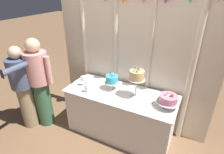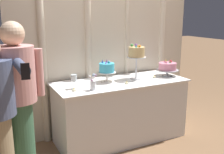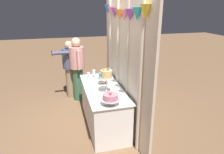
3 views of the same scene
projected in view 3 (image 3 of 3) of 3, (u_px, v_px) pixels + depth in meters
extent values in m
plane|color=#846042|center=(99.00, 124.00, 4.13)|extent=(24.00, 24.00, 0.00)
cube|color=beige|center=(124.00, 61.00, 3.81)|extent=(2.63, 0.04, 2.61)
cylinder|color=beige|center=(111.00, 51.00, 4.61)|extent=(0.09, 0.09, 2.61)
cylinder|color=beige|center=(119.00, 57.00, 4.06)|extent=(0.09, 0.09, 2.61)
cylinder|color=beige|center=(128.00, 65.00, 3.53)|extent=(0.06, 0.06, 2.61)
cylinder|color=beige|center=(141.00, 76.00, 2.98)|extent=(0.09, 0.09, 2.61)
cone|color=blue|center=(108.00, 9.00, 4.42)|extent=(0.16, 0.16, 0.19)
cone|color=pink|center=(111.00, 11.00, 4.17)|extent=(0.16, 0.16, 0.19)
cone|color=purple|center=(115.00, 13.00, 3.91)|extent=(0.16, 0.16, 0.19)
cone|color=orange|center=(119.00, 14.00, 3.65)|extent=(0.16, 0.16, 0.19)
cone|color=pink|center=(124.00, 15.00, 3.39)|extent=(0.16, 0.16, 0.19)
cone|color=purple|center=(130.00, 15.00, 3.12)|extent=(0.16, 0.16, 0.19)
cone|color=#2DB2B7|center=(137.00, 14.00, 2.84)|extent=(0.16, 0.16, 0.19)
cone|color=yellow|center=(146.00, 12.00, 2.56)|extent=(0.16, 0.16, 0.19)
cube|color=white|center=(103.00, 106.00, 4.02)|extent=(1.67, 0.65, 0.78)
cube|color=white|center=(103.00, 88.00, 3.89)|extent=(1.72, 0.70, 0.01)
cylinder|color=silver|center=(104.00, 84.00, 4.05)|extent=(0.16, 0.16, 0.01)
cylinder|color=silver|center=(103.00, 81.00, 4.03)|extent=(0.02, 0.02, 0.11)
cylinder|color=silver|center=(103.00, 78.00, 4.01)|extent=(0.23, 0.23, 0.01)
cylinder|color=#3DB2D1|center=(103.00, 76.00, 3.99)|extent=(0.19, 0.19, 0.11)
sphere|color=pink|center=(104.00, 73.00, 3.93)|extent=(0.03, 0.03, 0.03)
cone|color=purple|center=(106.00, 72.00, 3.95)|extent=(0.03, 0.03, 0.04)
cone|color=blue|center=(105.00, 71.00, 4.01)|extent=(0.03, 0.03, 0.04)
cone|color=purple|center=(101.00, 72.00, 3.99)|extent=(0.02, 0.02, 0.03)
sphere|color=#2DB2B7|center=(102.00, 72.00, 3.95)|extent=(0.03, 0.03, 0.03)
cylinder|color=silver|center=(107.00, 92.00, 3.67)|extent=(0.15, 0.15, 0.01)
cylinder|color=silver|center=(106.00, 85.00, 3.62)|extent=(0.02, 0.02, 0.27)
cylinder|color=silver|center=(106.00, 78.00, 3.57)|extent=(0.24, 0.24, 0.01)
cylinder|color=#DBB775|center=(106.00, 74.00, 3.55)|extent=(0.21, 0.21, 0.13)
sphere|color=orange|center=(107.00, 70.00, 3.51)|extent=(0.02, 0.02, 0.02)
sphere|color=purple|center=(108.00, 69.00, 3.52)|extent=(0.04, 0.04, 0.04)
sphere|color=green|center=(109.00, 68.00, 3.57)|extent=(0.04, 0.04, 0.04)
cone|color=#2DB2B7|center=(104.00, 69.00, 3.54)|extent=(0.03, 0.03, 0.04)
sphere|color=orange|center=(104.00, 70.00, 3.50)|extent=(0.03, 0.03, 0.03)
cylinder|color=#B2B2B7|center=(110.00, 104.00, 3.23)|extent=(0.14, 0.14, 0.01)
cylinder|color=#B2B2B7|center=(110.00, 102.00, 3.21)|extent=(0.03, 0.03, 0.07)
cylinder|color=#B2B2B7|center=(110.00, 100.00, 3.20)|extent=(0.31, 0.31, 0.01)
cylinder|color=pink|center=(110.00, 97.00, 3.18)|extent=(0.24, 0.24, 0.10)
sphere|color=#DB333D|center=(110.00, 94.00, 3.12)|extent=(0.04, 0.04, 0.04)
cone|color=yellow|center=(113.00, 93.00, 3.16)|extent=(0.03, 0.03, 0.04)
cone|color=pink|center=(112.00, 92.00, 3.19)|extent=(0.03, 0.03, 0.04)
sphere|color=pink|center=(108.00, 92.00, 3.20)|extent=(0.03, 0.03, 0.03)
cone|color=green|center=(109.00, 94.00, 3.14)|extent=(0.02, 0.02, 0.03)
cylinder|color=silver|center=(94.00, 77.00, 4.45)|extent=(0.06, 0.06, 0.00)
cylinder|color=silver|center=(94.00, 75.00, 4.44)|extent=(0.01, 0.01, 0.08)
cylinder|color=silver|center=(94.00, 72.00, 4.41)|extent=(0.07, 0.07, 0.08)
cylinder|color=silver|center=(89.00, 78.00, 4.25)|extent=(0.06, 0.06, 0.10)
sphere|color=white|center=(89.00, 74.00, 4.20)|extent=(0.04, 0.04, 0.04)
sphere|color=silver|center=(88.00, 73.00, 4.19)|extent=(0.04, 0.04, 0.04)
sphere|color=white|center=(89.00, 73.00, 4.24)|extent=(0.04, 0.04, 0.04)
sphere|color=#CC9EC6|center=(87.00, 73.00, 4.18)|extent=(0.03, 0.03, 0.03)
sphere|color=#CC9EC6|center=(87.00, 75.00, 4.24)|extent=(0.03, 0.03, 0.03)
cylinder|color=beige|center=(90.00, 77.00, 4.46)|extent=(0.05, 0.05, 0.02)
sphere|color=#F9CC4C|center=(90.00, 76.00, 4.45)|extent=(0.01, 0.01, 0.01)
cylinder|color=beige|center=(95.00, 88.00, 3.84)|extent=(0.05, 0.05, 0.02)
sphere|color=#F9CC4C|center=(95.00, 87.00, 3.84)|extent=(0.01, 0.01, 0.01)
cylinder|color=beige|center=(107.00, 98.00, 3.42)|extent=(0.05, 0.05, 0.02)
sphere|color=#F9CC4C|center=(107.00, 97.00, 3.41)|extent=(0.01, 0.01, 0.01)
cylinder|color=#3D6B4C|center=(78.00, 84.00, 5.11)|extent=(0.29, 0.29, 0.83)
cylinder|color=#D6938E|center=(77.00, 58.00, 4.88)|extent=(0.40, 0.40, 0.52)
sphere|color=beige|center=(76.00, 42.00, 4.76)|extent=(0.22, 0.22, 0.22)
cube|color=#232328|center=(70.00, 57.00, 4.83)|extent=(0.04, 0.01, 0.34)
cylinder|color=#D6938E|center=(75.00, 56.00, 5.08)|extent=(0.08, 0.08, 0.46)
cylinder|color=#D6938E|center=(79.00, 60.00, 4.69)|extent=(0.08, 0.08, 0.46)
cylinder|color=#9E8966|center=(71.00, 82.00, 5.27)|extent=(0.29, 0.29, 0.79)
cylinder|color=#4C5675|center=(69.00, 58.00, 5.06)|extent=(0.40, 0.40, 0.49)
sphere|color=beige|center=(68.00, 45.00, 4.95)|extent=(0.20, 0.20, 0.20)
cylinder|color=#4C5675|center=(68.00, 57.00, 5.26)|extent=(0.08, 0.08, 0.43)
cylinder|color=#4C5675|center=(61.00, 53.00, 4.75)|extent=(0.08, 0.43, 0.08)
cube|color=black|center=(52.00, 53.00, 4.70)|extent=(0.06, 0.02, 0.12)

